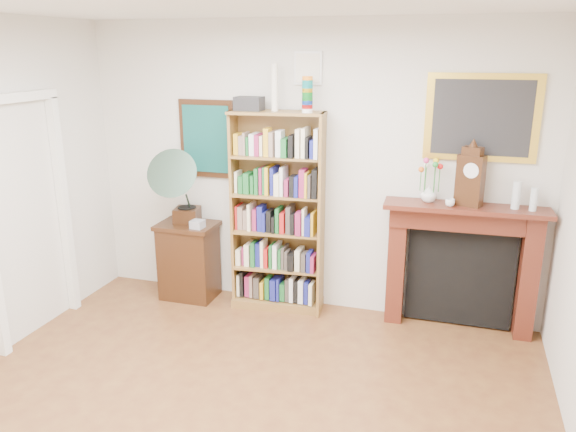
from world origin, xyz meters
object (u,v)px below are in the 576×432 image
object	(u,v)px
bookshelf	(277,202)
bottle_right	(534,199)
side_cabinet	(189,260)
cd_stack	(197,224)
fireplace	(461,256)
teacup	(450,203)
flower_vase	(429,194)
bottle_left	(516,195)
gramophone	(179,182)
mantel_clock	(470,178)

from	to	relation	value
bookshelf	bottle_right	size ratio (longest dim) A/B	11.32
side_cabinet	cd_stack	xyz separation A→B (m)	(0.17, -0.10, 0.44)
fireplace	teacup	world-z (taller)	teacup
side_cabinet	flower_vase	size ratio (longest dim) A/B	5.37
bottle_left	bottle_right	bearing A→B (deg)	-10.16
side_cabinet	flower_vase	distance (m)	2.53
bookshelf	side_cabinet	xyz separation A→B (m)	(-0.96, -0.05, -0.70)
fireplace	gramophone	size ratio (longest dim) A/B	1.80
side_cabinet	teacup	distance (m)	2.69
bookshelf	gramophone	size ratio (longest dim) A/B	2.84
side_cabinet	mantel_clock	xyz separation A→B (m)	(2.71, 0.07, 1.05)
fireplace	gramophone	bearing A→B (deg)	-177.94
flower_vase	teacup	size ratio (longest dim) A/B	1.79
bookshelf	mantel_clock	bearing A→B (deg)	-4.78
mantel_clock	bottle_right	size ratio (longest dim) A/B	2.60
gramophone	teacup	bearing A→B (deg)	-9.44
fireplace	bottle_right	bearing A→B (deg)	-9.52
side_cabinet	flower_vase	world-z (taller)	flower_vase
bottle_left	bottle_right	world-z (taller)	bottle_left
mantel_clock	bookshelf	bearing A→B (deg)	-157.98
side_cabinet	bottle_right	world-z (taller)	bottle_right
bookshelf	fireplace	world-z (taller)	bookshelf
gramophone	bottle_left	xyz separation A→B (m)	(3.12, 0.16, 0.06)
fireplace	mantel_clock	xyz separation A→B (m)	(0.01, -0.06, 0.74)
bookshelf	teacup	bearing A→B (deg)	-7.28
bookshelf	flower_vase	world-z (taller)	bookshelf
cd_stack	mantel_clock	xyz separation A→B (m)	(2.54, 0.18, 0.60)
cd_stack	mantel_clock	size ratio (longest dim) A/B	0.23
mantel_clock	teacup	bearing A→B (deg)	-133.21
teacup	bottle_right	world-z (taller)	bottle_right
bookshelf	bottle_left	size ratio (longest dim) A/B	9.43
mantel_clock	bottle_right	world-z (taller)	mantel_clock
bookshelf	flower_vase	distance (m)	1.42
gramophone	cd_stack	xyz separation A→B (m)	(0.19, -0.03, -0.41)
mantel_clock	cd_stack	bearing A→B (deg)	-154.64
gramophone	cd_stack	world-z (taller)	gramophone
teacup	flower_vase	bearing A→B (deg)	152.38
mantel_clock	teacup	world-z (taller)	mantel_clock
gramophone	flower_vase	distance (m)	2.40
bookshelf	bottle_left	xyz separation A→B (m)	(2.14, 0.03, 0.22)
side_cabinet	gramophone	bearing A→B (deg)	-107.93
bottle_right	gramophone	bearing A→B (deg)	-177.57
cd_stack	gramophone	bearing A→B (deg)	171.64
fireplace	cd_stack	size ratio (longest dim) A/B	11.94
bookshelf	gramophone	xyz separation A→B (m)	(-0.98, -0.13, 0.16)
flower_vase	teacup	world-z (taller)	flower_vase
gramophone	flower_vase	world-z (taller)	gramophone
side_cabinet	fireplace	world-z (taller)	fireplace
cd_stack	bottle_left	distance (m)	2.97
bookshelf	mantel_clock	world-z (taller)	bookshelf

